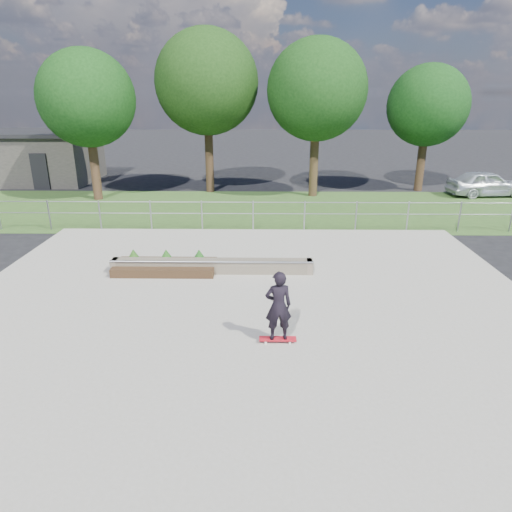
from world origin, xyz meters
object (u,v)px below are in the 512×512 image
at_px(skateboarder, 278,306).
at_px(parked_car, 486,183).
at_px(grind_ledge, 212,266).
at_px(planter_bed, 165,265).

bearing_deg(skateboarder, parked_car, 53.22).
height_order(grind_ledge, planter_bed, planter_bed).
bearing_deg(grind_ledge, planter_bed, 175.12).
relative_size(planter_bed, skateboarder, 1.84).
relative_size(grind_ledge, planter_bed, 2.00).
bearing_deg(planter_bed, skateboarder, -51.79).
xyz_separation_m(planter_bed, parked_car, (14.60, 11.04, 0.42)).
height_order(planter_bed, skateboarder, skateboarder).
xyz_separation_m(grind_ledge, parked_car, (13.18, 11.16, 0.40)).
relative_size(skateboarder, parked_car, 0.42).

